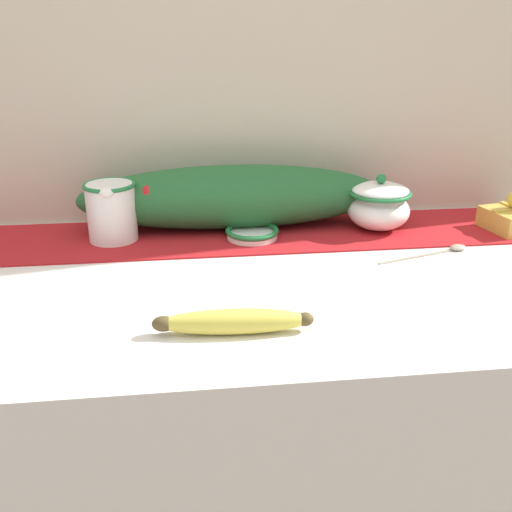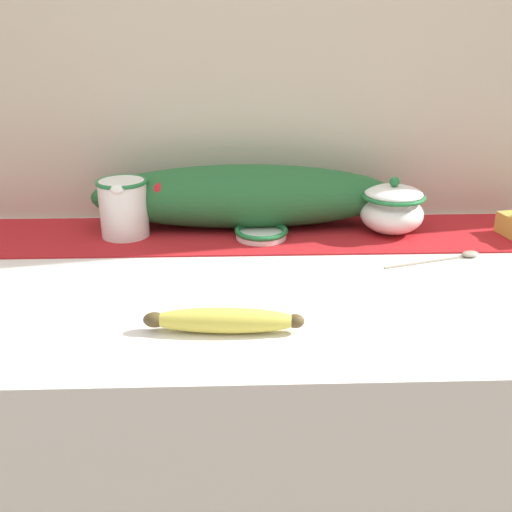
{
  "view_description": "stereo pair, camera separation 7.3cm",
  "coord_description": "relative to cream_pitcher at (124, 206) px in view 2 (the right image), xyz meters",
  "views": [
    {
      "loc": [
        -0.09,
        -0.88,
        1.29
      ],
      "look_at": [
        0.01,
        -0.04,
        0.94
      ],
      "focal_mm": 40.0,
      "sensor_mm": 36.0,
      "label": 1
    },
    {
      "loc": [
        -0.01,
        -0.89,
        1.29
      ],
      "look_at": [
        0.01,
        -0.04,
        0.94
      ],
      "focal_mm": 40.0,
      "sensor_mm": 36.0,
      "label": 2
    }
  ],
  "objects": [
    {
      "name": "spoon",
      "position": [
        0.63,
        -0.14,
        -0.06
      ],
      "size": [
        0.19,
        0.07,
        0.01
      ],
      "rotation": [
        0.0,
        0.0,
        0.29
      ],
      "color": "#A89E89",
      "rests_on": "countertop"
    },
    {
      "name": "poinsettia_garland",
      "position": [
        0.24,
        0.05,
        0.01
      ],
      "size": [
        0.63,
        0.14,
        0.13
      ],
      "color": "#235B2D",
      "rests_on": "countertop"
    },
    {
      "name": "sugar_bowl",
      "position": [
        0.54,
        -0.0,
        -0.01
      ],
      "size": [
        0.13,
        0.13,
        0.12
      ],
      "color": "white",
      "rests_on": "countertop"
    },
    {
      "name": "cream_pitcher",
      "position": [
        0.0,
        0.0,
        0.0
      ],
      "size": [
        0.1,
        0.12,
        0.12
      ],
      "color": "white",
      "rests_on": "countertop"
    },
    {
      "name": "banana",
      "position": [
        0.2,
        -0.39,
        -0.05
      ],
      "size": [
        0.22,
        0.05,
        0.04
      ],
      "rotation": [
        0.0,
        0.0,
        -0.05
      ],
      "color": "#DBCC4C",
      "rests_on": "countertop"
    },
    {
      "name": "table_runner",
      "position": [
        0.24,
        -0.0,
        -0.06
      ],
      "size": [
        1.24,
        0.23,
        0.0
      ],
      "primitive_type": "cube",
      "color": "#A8191E",
      "rests_on": "countertop"
    },
    {
      "name": "small_dish",
      "position": [
        0.27,
        -0.03,
        -0.05
      ],
      "size": [
        0.11,
        0.11,
        0.02
      ],
      "color": "white",
      "rests_on": "countertop"
    },
    {
      "name": "countertop",
      "position": [
        0.24,
        -0.2,
        -0.51
      ],
      "size": [
        1.35,
        0.64,
        0.89
      ],
      "primitive_type": "cube",
      "color": "silver",
      "rests_on": "ground_plane"
    },
    {
      "name": "back_wall",
      "position": [
        0.24,
        0.14,
        0.25
      ],
      "size": [
        2.15,
        0.04,
        2.4
      ],
      "primitive_type": "cube",
      "color": "beige",
      "rests_on": "ground_plane"
    }
  ]
}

